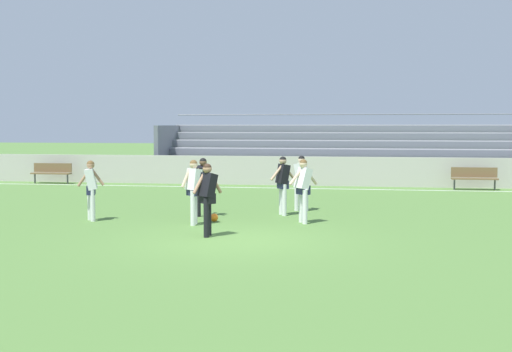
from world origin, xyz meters
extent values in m
plane|color=#517A38|center=(0.00, 0.00, 0.00)|extent=(160.00, 160.00, 0.00)
cube|color=white|center=(0.00, 12.59, 0.00)|extent=(44.00, 0.12, 0.01)
cube|color=#BCB7AD|center=(0.00, 13.94, 0.63)|extent=(48.00, 0.16, 1.26)
cube|color=#B2B2B7|center=(2.60, 14.93, 0.37)|extent=(18.60, 0.36, 0.08)
cube|color=slate|center=(2.60, 14.73, 0.18)|extent=(18.60, 0.04, 0.37)
cube|color=#B2B2B7|center=(2.60, 15.53, 0.74)|extent=(18.60, 0.36, 0.08)
cube|color=slate|center=(2.60, 15.33, 0.55)|extent=(18.60, 0.04, 0.37)
cube|color=#B2B2B7|center=(2.60, 16.13, 1.11)|extent=(18.60, 0.36, 0.08)
cube|color=slate|center=(2.60, 15.93, 0.92)|extent=(18.60, 0.04, 0.37)
cube|color=#B2B2B7|center=(2.60, 16.73, 1.48)|extent=(18.60, 0.36, 0.08)
cube|color=slate|center=(2.60, 16.53, 1.29)|extent=(18.60, 0.04, 0.37)
cube|color=#B2B2B7|center=(2.60, 17.33, 1.85)|extent=(18.60, 0.36, 0.08)
cube|color=slate|center=(2.60, 17.13, 1.66)|extent=(18.60, 0.04, 0.37)
cube|color=#B2B2B7|center=(2.60, 17.94, 2.22)|extent=(18.60, 0.36, 0.08)
cube|color=slate|center=(2.60, 17.74, 2.03)|extent=(18.60, 0.04, 0.37)
cube|color=#B2B2B7|center=(2.60, 18.54, 2.59)|extent=(18.60, 0.36, 0.08)
cube|color=slate|center=(2.60, 18.34, 2.40)|extent=(18.60, 0.04, 0.37)
cube|color=slate|center=(-6.60, 16.73, 1.29)|extent=(0.20, 3.97, 2.59)
cylinder|color=slate|center=(2.60, 18.79, 3.14)|extent=(18.60, 0.06, 0.06)
cube|color=brown|center=(7.24, 13.07, 0.45)|extent=(1.80, 0.40, 0.06)
cube|color=brown|center=(7.24, 13.25, 0.70)|extent=(1.80, 0.05, 0.40)
cylinder|color=#47474C|center=(6.46, 13.07, 0.23)|extent=(0.07, 0.07, 0.45)
cylinder|color=#47474C|center=(8.02, 13.07, 0.23)|extent=(0.07, 0.07, 0.45)
cube|color=brown|center=(-10.94, 13.07, 0.45)|extent=(1.80, 0.40, 0.06)
cube|color=brown|center=(-10.94, 13.25, 0.70)|extent=(1.80, 0.05, 0.40)
cylinder|color=#47474C|center=(-11.72, 13.07, 0.23)|extent=(0.07, 0.07, 0.45)
cylinder|color=#47474C|center=(-10.16, 13.07, 0.23)|extent=(0.07, 0.07, 0.45)
cylinder|color=white|center=(-1.45, 1.96, 0.45)|extent=(0.13, 0.13, 0.91)
cylinder|color=white|center=(-1.47, 2.24, 0.45)|extent=(0.13, 0.13, 0.91)
cube|color=#232847|center=(-1.46, 2.10, 0.89)|extent=(0.42, 0.39, 0.24)
cube|color=white|center=(-1.46, 2.10, 1.19)|extent=(0.48, 0.47, 0.59)
cylinder|color=beige|center=(-1.65, 2.06, 1.22)|extent=(0.25, 0.29, 0.50)
cylinder|color=beige|center=(-1.27, 2.15, 1.22)|extent=(0.25, 0.29, 0.50)
sphere|color=beige|center=(-1.46, 2.10, 1.57)|extent=(0.21, 0.21, 0.21)
sphere|color=brown|center=(-1.46, 2.10, 1.59)|extent=(0.20, 0.20, 0.20)
cylinder|color=black|center=(-1.52, 3.91, 0.44)|extent=(0.13, 0.13, 0.88)
cylinder|color=black|center=(-1.74, 3.64, 0.44)|extent=(0.13, 0.13, 0.88)
cube|color=#232847|center=(-1.63, 3.77, 0.86)|extent=(0.40, 0.30, 0.24)
cube|color=black|center=(-1.63, 3.77, 1.16)|extent=(0.46, 0.45, 0.60)
cylinder|color=brown|center=(-1.48, 3.63, 1.19)|extent=(0.17, 0.42, 0.43)
cylinder|color=brown|center=(-1.78, 3.92, 1.19)|extent=(0.17, 0.42, 0.43)
sphere|color=brown|center=(-1.63, 3.77, 1.54)|extent=(0.21, 0.21, 0.21)
sphere|color=black|center=(-1.63, 3.77, 1.56)|extent=(0.20, 0.20, 0.20)
cylinder|color=white|center=(0.64, 4.22, 0.45)|extent=(0.13, 0.13, 0.91)
cylinder|color=white|center=(0.52, 4.47, 0.45)|extent=(0.13, 0.13, 0.91)
cube|color=#232847|center=(0.58, 4.34, 0.89)|extent=(0.38, 0.42, 0.24)
cube|color=black|center=(0.58, 4.34, 1.19)|extent=(0.48, 0.49, 0.59)
cylinder|color=#D6A884|center=(0.42, 4.24, 1.23)|extent=(0.37, 0.28, 0.45)
cylinder|color=#D6A884|center=(0.75, 4.45, 1.23)|extent=(0.37, 0.28, 0.45)
sphere|color=#D6A884|center=(0.58, 4.34, 1.57)|extent=(0.21, 0.21, 0.21)
sphere|color=black|center=(0.58, 4.34, 1.60)|extent=(0.20, 0.20, 0.20)
cylinder|color=white|center=(-4.49, 2.49, 0.43)|extent=(0.13, 0.13, 0.85)
cylinder|color=white|center=(-4.32, 2.27, 0.43)|extent=(0.13, 0.13, 0.85)
cube|color=#232847|center=(-4.40, 2.38, 0.83)|extent=(0.33, 0.41, 0.24)
cube|color=white|center=(-4.40, 2.38, 1.13)|extent=(0.44, 0.47, 0.59)
cylinder|color=#A87A5B|center=(-4.27, 2.52, 1.17)|extent=(0.36, 0.19, 0.47)
cylinder|color=#A87A5B|center=(-4.54, 2.24, 1.17)|extent=(0.36, 0.19, 0.47)
sphere|color=#A87A5B|center=(-4.40, 2.38, 1.52)|extent=(0.21, 0.21, 0.21)
sphere|color=brown|center=(-4.40, 2.38, 1.54)|extent=(0.20, 0.20, 0.20)
cylinder|color=black|center=(-0.68, 0.26, 0.46)|extent=(0.13, 0.13, 0.92)
cylinder|color=black|center=(-0.69, 0.52, 0.46)|extent=(0.13, 0.13, 0.92)
cube|color=black|center=(-0.68, 0.39, 0.90)|extent=(0.42, 0.39, 0.24)
cube|color=black|center=(-0.68, 0.39, 1.20)|extent=(0.52, 0.51, 0.60)
cylinder|color=#A87A5B|center=(-0.87, 0.34, 1.23)|extent=(0.27, 0.33, 0.47)
cylinder|color=#A87A5B|center=(-0.49, 0.44, 1.23)|extent=(0.27, 0.33, 0.47)
sphere|color=#A87A5B|center=(-0.68, 0.39, 1.58)|extent=(0.21, 0.21, 0.21)
sphere|color=black|center=(-0.68, 0.39, 1.60)|extent=(0.20, 0.20, 0.20)
cylinder|color=white|center=(1.37, 2.71, 0.45)|extent=(0.13, 0.13, 0.91)
cylinder|color=white|center=(1.25, 3.02, 0.45)|extent=(0.13, 0.13, 0.91)
cube|color=#232847|center=(1.31, 2.87, 0.89)|extent=(0.40, 0.42, 0.24)
cube|color=white|center=(1.31, 2.87, 1.19)|extent=(0.53, 0.53, 0.60)
cylinder|color=beige|center=(1.12, 2.80, 1.23)|extent=(0.36, 0.32, 0.43)
cylinder|color=beige|center=(1.51, 2.94, 1.23)|extent=(0.36, 0.32, 0.43)
sphere|color=beige|center=(1.31, 2.87, 1.57)|extent=(0.21, 0.21, 0.21)
sphere|color=brown|center=(1.31, 2.87, 1.59)|extent=(0.20, 0.20, 0.20)
cylinder|color=white|center=(0.87, 5.40, 0.44)|extent=(0.13, 0.13, 0.89)
cylinder|color=white|center=(1.17, 5.39, 0.44)|extent=(0.13, 0.13, 0.89)
cube|color=#232847|center=(1.02, 5.39, 0.87)|extent=(0.37, 0.42, 0.24)
cube|color=white|center=(1.02, 5.39, 1.17)|extent=(0.47, 0.49, 0.59)
cylinder|color=beige|center=(1.01, 5.59, 1.21)|extent=(0.31, 0.22, 0.49)
cylinder|color=beige|center=(1.03, 5.19, 1.21)|extent=(0.31, 0.22, 0.49)
sphere|color=beige|center=(1.02, 5.39, 1.55)|extent=(0.21, 0.21, 0.21)
sphere|color=black|center=(1.02, 5.39, 1.58)|extent=(0.20, 0.20, 0.20)
sphere|color=orange|center=(-1.07, 2.75, 0.11)|extent=(0.22, 0.22, 0.22)
camera|label=1|loc=(2.95, -14.50, 2.57)|focal=46.54mm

